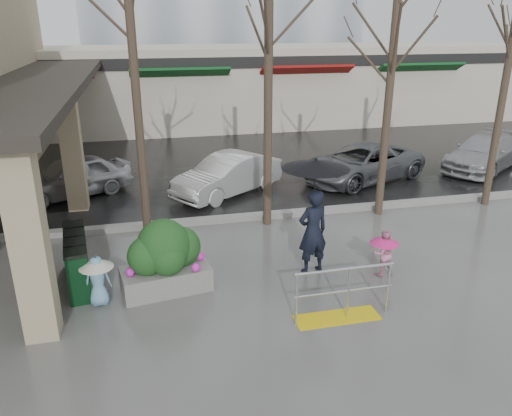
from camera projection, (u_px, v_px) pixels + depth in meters
name	position (u px, v px, depth m)	size (l,w,h in m)	color
ground	(254.00, 294.00, 10.09)	(120.00, 120.00, 0.00)	#51514F
street_asphalt	(172.00, 113.00, 30.15)	(120.00, 36.00, 0.01)	black
curb	(221.00, 219.00, 13.71)	(120.00, 0.30, 0.15)	gray
canopy_slab	(40.00, 76.00, 15.08)	(2.80, 18.00, 0.25)	#2D2823
pillar_front	(30.00, 244.00, 8.18)	(0.55, 0.55, 3.50)	tan
pillar_back	(72.00, 151.00, 14.11)	(0.55, 0.55, 3.50)	tan
storefront_row	(214.00, 86.00, 26.19)	(34.00, 6.74, 4.00)	beige
handrail	(341.00, 300.00, 9.15)	(1.90, 0.50, 1.03)	yellow
tree_west	(131.00, 26.00, 11.16)	(3.20, 3.20, 6.80)	#382B21
tree_midwest	(269.00, 19.00, 11.80)	(3.20, 3.20, 7.00)	#382B21
tree_mideast	(394.00, 35.00, 12.64)	(3.20, 3.20, 6.50)	#382B21
woman	(314.00, 207.00, 10.47)	(1.43, 1.43, 2.58)	black
child_pink	(383.00, 249.00, 10.66)	(0.63, 0.63, 1.03)	pink
child_blue	(97.00, 275.00, 9.51)	(0.65, 0.65, 1.02)	#75AAD1
planter	(165.00, 257.00, 10.02)	(1.87, 1.14, 1.53)	gray
news_boxes	(77.00, 260.00, 10.31)	(0.66, 1.96, 1.07)	#0B3418
car_a	(71.00, 177.00, 15.54)	(1.49, 3.70, 1.26)	#BCBCC1
car_b	(228.00, 175.00, 15.74)	(1.33, 3.82, 1.26)	white
car_c	(362.00, 163.00, 17.10)	(2.09, 4.53, 1.26)	slate
car_d	(484.00, 152.00, 18.47)	(1.77, 4.34, 1.26)	#A8A8AD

